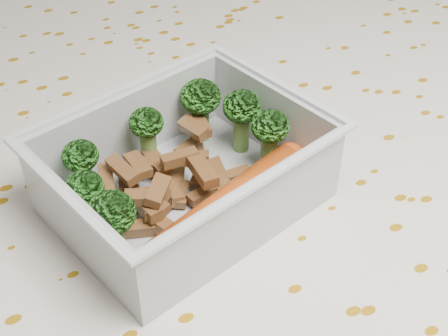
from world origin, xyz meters
name	(u,v)px	position (x,y,z in m)	size (l,w,h in m)	color
dining_table	(230,275)	(0.00, 0.00, 0.67)	(1.40, 0.90, 0.75)	brown
tablecloth	(231,231)	(0.00, 0.00, 0.72)	(1.46, 0.96, 0.19)	silver
lunch_container	(185,179)	(-0.03, 0.01, 0.78)	(0.20, 0.17, 0.06)	silver
broccoli_florets	(172,145)	(-0.03, 0.02, 0.79)	(0.16, 0.11, 0.05)	#608C3F
meat_pile	(166,180)	(-0.04, 0.02, 0.77)	(0.10, 0.09, 0.03)	brown
sausage	(227,207)	(-0.02, -0.03, 0.78)	(0.15, 0.07, 0.02)	#B24311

